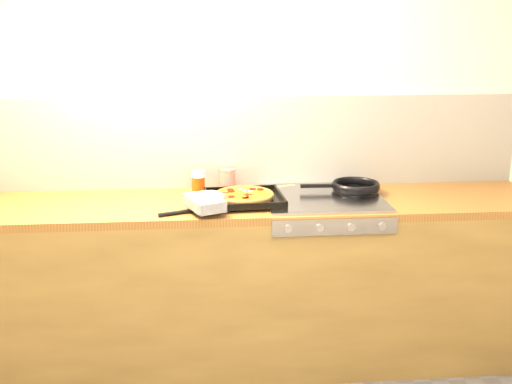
{
  "coord_description": "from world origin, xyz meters",
  "views": [
    {
      "loc": [
        -0.15,
        -1.84,
        1.76
      ],
      "look_at": [
        0.1,
        1.08,
        0.95
      ],
      "focal_mm": 42.0,
      "sensor_mm": 36.0,
      "label": 1
    }
  ],
  "objects": [
    {
      "name": "wooden_spoon",
      "position": [
        0.24,
        1.3,
        0.91
      ],
      "size": [
        0.28,
        0.14,
        0.02
      ],
      "color": "#A28244",
      "rests_on": "counter_run"
    },
    {
      "name": "frying_pan",
      "position": [
        0.64,
        1.18,
        0.94
      ],
      "size": [
        0.43,
        0.26,
        0.04
      ],
      "color": "black",
      "rests_on": "stovetop"
    },
    {
      "name": "counter_run",
      "position": [
        0.0,
        1.1,
        0.45
      ],
      "size": [
        3.2,
        0.62,
        0.9
      ],
      "color": "olive",
      "rests_on": "ground"
    },
    {
      "name": "room_shell",
      "position": [
        0.0,
        1.39,
        1.15
      ],
      "size": [
        3.2,
        3.2,
        3.2
      ],
      "color": "white",
      "rests_on": "ground"
    },
    {
      "name": "stovetop",
      "position": [
        0.45,
        1.1,
        0.91
      ],
      "size": [
        0.6,
        0.56,
        0.02
      ],
      "primitive_type": "cube",
      "color": "#9F9FA4",
      "rests_on": "counter_run"
    },
    {
      "name": "pizza_on_tray",
      "position": [
        -0.02,
        1.02,
        0.94
      ],
      "size": [
        0.51,
        0.46,
        0.07
      ],
      "color": "black",
      "rests_on": "stovetop"
    },
    {
      "name": "black_spatula",
      "position": [
        -0.24,
        0.91,
        0.91
      ],
      "size": [
        0.28,
        0.15,
        0.02
      ],
      "color": "black",
      "rests_on": "counter_run"
    },
    {
      "name": "tomato_can",
      "position": [
        -0.04,
        1.3,
        0.96
      ],
      "size": [
        0.1,
        0.1,
        0.12
      ],
      "color": "#AA130D",
      "rests_on": "counter_run"
    },
    {
      "name": "juice_glass",
      "position": [
        -0.19,
        1.26,
        0.96
      ],
      "size": [
        0.08,
        0.08,
        0.12
      ],
      "color": "#C93C0B",
      "rests_on": "counter_run"
    }
  ]
}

